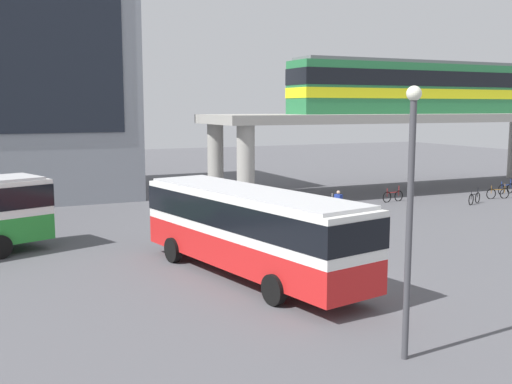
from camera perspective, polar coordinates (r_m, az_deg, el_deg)
ground_plane at (r=30.36m, az=-3.25°, el=-3.75°), size 120.00×120.00×0.00m
elevated_platform at (r=46.25m, az=13.93°, el=6.22°), size 30.51×6.78×5.69m
train at (r=46.41m, az=14.29°, el=9.60°), size 19.04×2.96×3.84m
bus_main at (r=21.97m, az=-0.65°, el=-2.98°), size 4.70×11.33×3.22m
bicycle_red at (r=40.77m, az=12.78°, el=-0.40°), size 1.78×0.29×1.04m
bicycle_blue at (r=47.06m, az=22.49°, el=0.29°), size 1.78×0.34×1.04m
bicycle_brown at (r=44.27m, az=21.84°, el=-0.12°), size 1.77×0.37×1.04m
bicycle_silver at (r=36.71m, az=6.39°, el=-1.16°), size 1.74×0.54×1.04m
bicycle_black at (r=41.31m, az=19.89°, el=-0.57°), size 1.66×0.78×1.04m
pedestrian_waiting_near_stop at (r=33.94m, az=7.76°, el=-1.28°), size 0.37×0.46×1.59m
lamp_post at (r=14.89m, az=14.32°, el=-0.99°), size 0.36×0.36×6.68m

